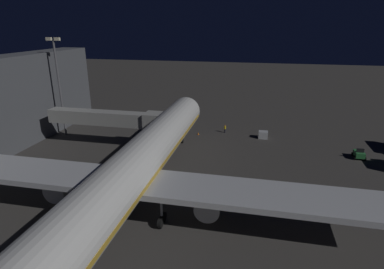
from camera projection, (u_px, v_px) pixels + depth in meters
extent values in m
plane|color=#383533|center=(156.00, 180.00, 47.46)|extent=(320.00, 320.00, 0.00)
cylinder|color=silver|center=(132.00, 170.00, 37.85)|extent=(5.72, 56.41, 5.72)
sphere|color=silver|center=(186.00, 111.00, 63.88)|extent=(5.61, 5.61, 5.61)
cube|color=gold|center=(132.00, 174.00, 37.99)|extent=(5.78, 54.15, 0.50)
cube|color=black|center=(184.00, 108.00, 61.96)|extent=(3.15, 1.40, 0.90)
cube|color=#B7BABF|center=(129.00, 182.00, 37.23)|extent=(57.58, 6.50, 0.70)
cylinder|color=#B7BABF|center=(210.00, 201.00, 36.90)|extent=(2.92, 4.81, 2.92)
cylinder|color=black|center=(213.00, 191.00, 39.12)|extent=(2.48, 0.15, 2.48)
cylinder|color=#B7BABF|center=(64.00, 184.00, 40.70)|extent=(2.92, 4.81, 2.92)
cylinder|color=black|center=(75.00, 176.00, 42.91)|extent=(2.48, 0.15, 2.48)
cylinder|color=#B7BABF|center=(182.00, 132.00, 61.75)|extent=(0.28, 0.28, 2.14)
cylinder|color=black|center=(182.00, 140.00, 62.30)|extent=(0.45, 1.20, 1.20)
cylinder|color=#B7BABF|center=(161.00, 208.00, 36.24)|extent=(0.28, 0.28, 2.14)
cylinder|color=black|center=(163.00, 217.00, 37.39)|extent=(0.45, 1.20, 1.20)
cylinder|color=black|center=(160.00, 223.00, 36.19)|extent=(0.45, 1.20, 1.20)
cylinder|color=#B7BABF|center=(95.00, 199.00, 37.91)|extent=(0.28, 0.28, 2.14)
cylinder|color=black|center=(99.00, 209.00, 39.06)|extent=(0.45, 1.20, 1.20)
cylinder|color=black|center=(93.00, 214.00, 37.86)|extent=(0.45, 1.20, 1.20)
cube|color=#9E9E99|center=(101.00, 118.00, 59.29)|extent=(20.79, 2.60, 2.50)
cube|color=#9E9E99|center=(154.00, 121.00, 57.22)|extent=(3.20, 3.40, 3.00)
cube|color=black|center=(161.00, 122.00, 56.94)|extent=(0.70, 3.20, 2.70)
cylinder|color=#B7BABF|center=(149.00, 138.00, 58.55)|extent=(0.56, 0.56, 4.36)
cylinder|color=black|center=(153.00, 148.00, 59.05)|extent=(0.25, 0.60, 0.60)
cylinder|color=black|center=(147.00, 147.00, 59.28)|extent=(0.25, 0.60, 0.60)
cylinder|color=#59595E|center=(60.00, 90.00, 64.20)|extent=(0.40, 0.40, 19.30)
cube|color=#F9EFC6|center=(57.00, 39.00, 60.76)|extent=(1.10, 0.50, 0.60)
cube|color=#F9EFC6|center=(49.00, 39.00, 61.12)|extent=(1.10, 0.50, 0.60)
cube|color=#287038|center=(359.00, 154.00, 55.02)|extent=(1.50, 2.34, 0.90)
cube|color=black|center=(360.00, 150.00, 54.43)|extent=(1.20, 0.20, 0.70)
cylinder|color=black|center=(362.00, 155.00, 55.77)|extent=(0.24, 0.70, 0.70)
cylinder|color=black|center=(352.00, 154.00, 56.09)|extent=(0.24, 0.70, 0.70)
cylinder|color=black|center=(365.00, 159.00, 54.25)|extent=(0.24, 0.70, 0.70)
cylinder|color=black|center=(355.00, 158.00, 54.58)|extent=(0.24, 0.70, 0.70)
cube|color=#B7BABF|center=(263.00, 135.00, 64.79)|extent=(1.87, 1.52, 1.49)
cylinder|color=black|center=(225.00, 131.00, 68.27)|extent=(0.28, 0.28, 0.85)
cylinder|color=yellow|center=(225.00, 128.00, 68.03)|extent=(0.40, 0.40, 0.61)
sphere|color=tan|center=(225.00, 126.00, 67.89)|extent=(0.24, 0.24, 0.24)
sphere|color=orange|center=(225.00, 125.00, 67.87)|extent=(0.23, 0.23, 0.23)
cone|color=orange|center=(198.00, 133.00, 67.04)|extent=(0.36, 0.36, 0.55)
cone|color=orange|center=(178.00, 132.00, 67.92)|extent=(0.36, 0.36, 0.55)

